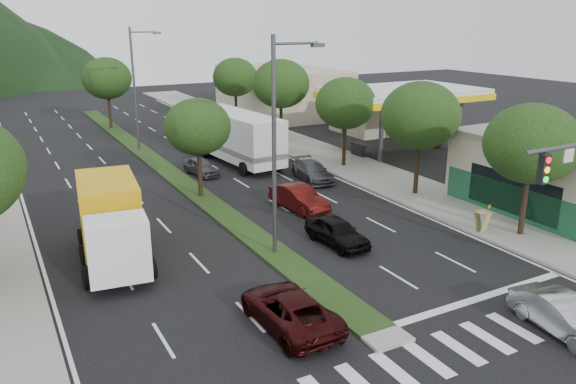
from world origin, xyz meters
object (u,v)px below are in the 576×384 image
tree_r_d (281,84)px  car_queue_b (312,171)px  tree_r_b (420,115)px  car_queue_e (201,166)px  tree_r_a (532,144)px  car_queue_c (299,198)px  streetlight_near (278,137)px  streetlight_mid (136,83)px  car_queue_a (337,232)px  tree_r_c (345,103)px  box_truck (111,224)px  tree_med_far (107,78)px  tree_med_near (198,127)px  motorhome (236,136)px  sedan_silver (563,315)px  suv_maroon (289,309)px  car_queue_d (259,142)px  tree_r_e (235,77)px  a_frame_sign (482,219)px

tree_r_d → car_queue_b: bearing=-108.1°
tree_r_b → car_queue_e: size_ratio=1.96×
tree_r_a → car_queue_c: (-7.83, 9.02, -4.11)m
streetlight_near → car_queue_b: (7.87, 10.02, -4.95)m
streetlight_mid → car_queue_a: (3.00, -25.42, -4.91)m
tree_r_c → box_truck: 21.01m
tree_med_far → tree_med_near: bearing=-90.0°
tree_med_near → motorhome: (5.50, 7.01, -2.36)m
streetlight_mid → car_queue_a: streetlight_mid is taller
streetlight_mid → sedan_silver: 36.75m
tree_med_near → suv_maroon: size_ratio=1.26×
suv_maroon → tree_r_c: bearing=-129.8°
car_queue_b → car_queue_c: bearing=-120.9°
streetlight_near → car_queue_d: (8.65, 20.02, -4.89)m
car_queue_c → motorhome: 12.14m
tree_r_e → motorhome: tree_r_e is taller
sedan_silver → car_queue_b: sedan_silver is taller
streetlight_near → car_queue_e: (1.66, 15.02, -4.98)m
tree_r_e → sedan_silver: (-6.29, -43.00, -4.23)m
car_queue_c → tree_r_c: bearing=35.5°
tree_med_near → streetlight_mid: size_ratio=0.60×
tree_r_d → tree_r_e: (0.00, 10.00, -0.29)m
tree_r_c → car_queue_b: (-3.92, -1.98, -4.11)m
car_queue_b → car_queue_d: (0.78, 10.00, 0.06)m
a_frame_sign → streetlight_mid: bearing=93.2°
tree_r_a → car_queue_a: 10.36m
streetlight_mid → car_queue_d: streetlight_mid is taller
car_queue_d → car_queue_e: (-6.99, -5.00, -0.09)m
tree_r_a → car_queue_c: tree_r_a is taller
tree_r_c → car_queue_c: (-7.83, -6.98, -4.04)m
tree_med_far → car_queue_e: bearing=-84.9°
tree_r_d → sedan_silver: tree_r_d is taller
tree_r_c → car_queue_b: size_ratio=1.48×
tree_med_far → car_queue_a: bearing=-85.0°
tree_r_b → motorhome: size_ratio=0.67×
tree_med_far → car_queue_a: (3.21, -36.42, -4.34)m
car_queue_e → tree_r_e: bearing=52.3°
tree_r_d → streetlight_near: 24.97m
tree_med_near → car_queue_c: (4.17, -4.98, -3.72)m
tree_r_d → tree_r_c: bearing=-90.0°
tree_r_d → car_queue_a: 24.50m
tree_r_d → suv_maroon: tree_r_d is taller
tree_r_c → tree_med_near: bearing=-170.5°
tree_r_b → tree_med_far: (-12.00, 32.00, -0.03)m
tree_med_near → car_queue_e: 6.58m
tree_med_near → car_queue_d: bearing=48.5°
car_queue_c → car_queue_e: car_queue_c is taller
car_queue_a → car_queue_d: size_ratio=0.79×
car_queue_e → a_frame_sign: a_frame_sign is taller
streetlight_near → car_queue_e: 15.91m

